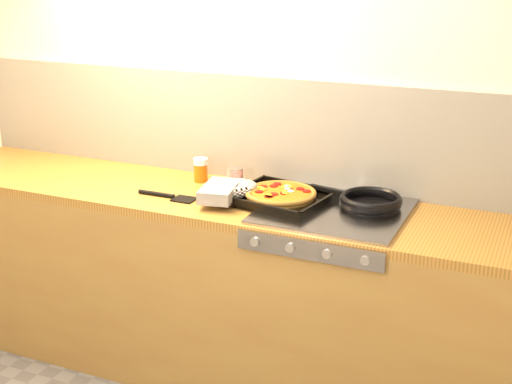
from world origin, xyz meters
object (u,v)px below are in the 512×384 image
at_px(frying_pan, 370,201).
at_px(pizza_on_tray, 264,193).
at_px(tomato_can, 235,179).
at_px(juice_glass, 201,170).

bearing_deg(frying_pan, pizza_on_tray, -168.04).
relative_size(pizza_on_tray, tomato_can, 5.31).
height_order(pizza_on_tray, juice_glass, juice_glass).
height_order(tomato_can, juice_glass, juice_glass).
distance_m(frying_pan, juice_glass, 0.84).
bearing_deg(juice_glass, frying_pan, -4.38).
bearing_deg(tomato_can, juice_glass, 166.64).
distance_m(tomato_can, juice_glass, 0.21).
bearing_deg(pizza_on_tray, tomato_can, 150.28).
bearing_deg(frying_pan, tomato_can, 178.58).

